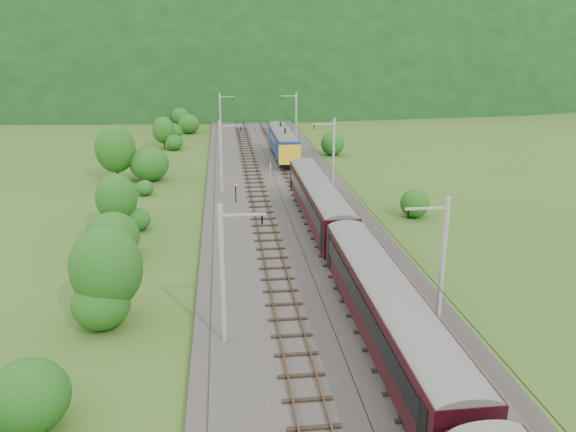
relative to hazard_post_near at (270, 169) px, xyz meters
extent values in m
plane|color=#2B5119|center=(0.13, -40.15, -1.04)|extent=(600.00, 600.00, 0.00)
cube|color=#38332D|center=(0.13, -30.15, -0.89)|extent=(14.00, 220.00, 0.30)
cube|color=#543524|center=(-2.98, -30.15, -0.55)|extent=(0.08, 220.00, 0.15)
cube|color=#543524|center=(-1.55, -30.15, -0.55)|extent=(0.08, 220.00, 0.15)
cube|color=black|center=(-2.27, -30.15, -0.68)|extent=(2.40, 220.00, 0.12)
cube|color=#543524|center=(1.82, -30.15, -0.55)|extent=(0.08, 220.00, 0.15)
cube|color=#543524|center=(3.25, -30.15, -0.55)|extent=(0.08, 220.00, 0.15)
cube|color=black|center=(2.53, -30.15, -0.68)|extent=(2.40, 220.00, 0.12)
cylinder|color=gray|center=(-6.07, -40.15, 3.26)|extent=(0.28, 0.28, 8.00)
cube|color=gray|center=(-4.87, -40.15, 6.66)|extent=(2.40, 0.12, 0.12)
cylinder|color=black|center=(-3.87, -40.15, 6.36)|extent=(0.10, 0.10, 0.50)
cylinder|color=gray|center=(-6.07, -8.15, 3.26)|extent=(0.28, 0.28, 8.00)
cube|color=gray|center=(-4.87, -8.15, 6.66)|extent=(2.40, 0.12, 0.12)
cylinder|color=black|center=(-3.87, -8.15, 6.36)|extent=(0.10, 0.10, 0.50)
cylinder|color=gray|center=(-6.07, 23.85, 3.26)|extent=(0.28, 0.28, 8.00)
cube|color=gray|center=(-4.87, 23.85, 6.66)|extent=(2.40, 0.12, 0.12)
cylinder|color=black|center=(-3.87, 23.85, 6.36)|extent=(0.10, 0.10, 0.50)
cylinder|color=gray|center=(-6.07, 55.85, 3.26)|extent=(0.28, 0.28, 8.00)
cube|color=gray|center=(-4.87, 55.85, 6.66)|extent=(2.40, 0.12, 0.12)
cylinder|color=black|center=(-3.87, 55.85, 6.36)|extent=(0.10, 0.10, 0.50)
cylinder|color=gray|center=(-6.07, 87.85, 3.26)|extent=(0.28, 0.28, 8.00)
cube|color=gray|center=(-4.87, 87.85, 6.66)|extent=(2.40, 0.12, 0.12)
cylinder|color=black|center=(-3.87, 87.85, 6.36)|extent=(0.10, 0.10, 0.50)
cylinder|color=gray|center=(6.33, -40.15, 3.26)|extent=(0.28, 0.28, 8.00)
cube|color=gray|center=(5.13, -40.15, 6.66)|extent=(2.40, 0.12, 0.12)
cylinder|color=black|center=(4.13, -40.15, 6.36)|extent=(0.10, 0.10, 0.50)
cylinder|color=gray|center=(6.33, -8.15, 3.26)|extent=(0.28, 0.28, 8.00)
cube|color=gray|center=(5.13, -8.15, 6.66)|extent=(2.40, 0.12, 0.12)
cylinder|color=black|center=(4.13, -8.15, 6.36)|extent=(0.10, 0.10, 0.50)
cylinder|color=gray|center=(6.33, 23.85, 3.26)|extent=(0.28, 0.28, 8.00)
cube|color=gray|center=(5.13, 23.85, 6.66)|extent=(2.40, 0.12, 0.12)
cylinder|color=black|center=(4.13, 23.85, 6.36)|extent=(0.10, 0.10, 0.50)
cylinder|color=gray|center=(6.33, 55.85, 3.26)|extent=(0.28, 0.28, 8.00)
cube|color=gray|center=(5.13, 55.85, 6.66)|extent=(2.40, 0.12, 0.12)
cylinder|color=black|center=(4.13, 55.85, 6.36)|extent=(0.10, 0.10, 0.50)
cylinder|color=gray|center=(6.33, 87.85, 3.26)|extent=(0.28, 0.28, 8.00)
cube|color=gray|center=(5.13, 87.85, 6.66)|extent=(2.40, 0.12, 0.12)
cylinder|color=black|center=(4.13, 87.85, 6.36)|extent=(0.10, 0.10, 0.50)
cylinder|color=black|center=(-2.27, -30.15, 6.06)|extent=(0.03, 198.00, 0.03)
cylinder|color=black|center=(2.53, -30.15, 6.06)|extent=(0.03, 198.00, 0.03)
ellipsoid|color=black|center=(0.13, 219.85, -1.04)|extent=(504.00, 360.00, 244.00)
ellipsoid|color=black|center=(-119.87, 259.85, -1.04)|extent=(336.00, 280.00, 132.00)
cube|color=black|center=(2.53, -42.35, 1.77)|extent=(2.71, 20.55, 2.80)
cylinder|color=slate|center=(2.53, -42.35, 3.03)|extent=(2.71, 20.45, 2.71)
cube|color=black|center=(1.16, -42.35, 2.11)|extent=(0.05, 18.09, 1.07)
cube|color=black|center=(3.91, -42.35, 2.11)|extent=(0.05, 18.09, 1.07)
cube|color=black|center=(2.53, -49.54, -0.05)|extent=(2.06, 2.99, 0.84)
cube|color=black|center=(2.53, -35.16, -0.05)|extent=(2.06, 2.99, 0.84)
cube|color=black|center=(2.53, -20.80, 1.77)|extent=(2.71, 20.55, 2.80)
cylinder|color=slate|center=(2.53, -20.80, 3.03)|extent=(2.71, 20.45, 2.71)
cube|color=black|center=(1.16, -20.80, 2.11)|extent=(0.05, 18.09, 1.07)
cube|color=black|center=(3.91, -20.80, 2.11)|extent=(0.05, 18.09, 1.07)
cube|color=black|center=(2.53, -28.00, -0.05)|extent=(2.06, 2.99, 0.84)
cube|color=black|center=(2.53, -13.61, -0.05)|extent=(2.06, 2.99, 0.84)
cube|color=navy|center=(2.53, 9.15, 1.77)|extent=(2.71, 16.82, 2.80)
cylinder|color=slate|center=(2.53, 9.15, 3.03)|extent=(2.71, 16.73, 2.71)
cube|color=black|center=(1.16, 9.15, 2.11)|extent=(0.05, 14.80, 1.07)
cube|color=black|center=(3.91, 9.15, 2.11)|extent=(0.05, 14.80, 1.07)
cube|color=black|center=(2.53, 3.27, -0.05)|extent=(2.06, 2.99, 0.84)
cube|color=black|center=(2.53, 15.04, -0.05)|extent=(2.06, 2.99, 0.84)
cube|color=gold|center=(2.53, 17.36, 1.58)|extent=(2.76, 0.50, 2.52)
cube|color=gold|center=(2.53, 0.95, 1.58)|extent=(2.76, 0.50, 2.52)
cube|color=black|center=(2.53, 12.15, 3.69)|extent=(0.08, 1.60, 0.84)
cylinder|color=red|center=(0.00, 0.00, 0.00)|extent=(0.16, 0.16, 1.48)
cylinder|color=red|center=(0.58, 19.77, -0.03)|extent=(0.15, 0.15, 1.43)
cylinder|color=black|center=(-4.66, -12.19, 0.19)|extent=(0.13, 0.13, 1.87)
sphere|color=red|center=(-4.66, -12.19, 1.17)|extent=(0.22, 0.22, 0.22)
ellipsoid|color=#1A4D14|center=(-14.62, -46.28, 0.59)|extent=(3.63, 3.63, 3.27)
ellipsoid|color=#1A4D14|center=(-13.29, -37.23, 0.50)|extent=(3.43, 3.43, 3.08)
ellipsoid|color=#1A4D14|center=(-14.59, -25.88, 0.83)|extent=(4.16, 4.16, 3.75)
ellipsoid|color=#1A4D14|center=(-13.65, -19.16, -0.02)|extent=(2.28, 2.28, 2.05)
ellipsoid|color=#1A4D14|center=(-14.52, -7.09, -0.18)|extent=(1.92, 1.92, 1.73)
ellipsoid|color=#1A4D14|center=(-14.73, -0.21, 1.06)|extent=(4.67, 4.67, 4.20)
ellipsoid|color=#1A4D14|center=(-14.80, 9.42, -0.14)|extent=(2.01, 2.01, 1.81)
ellipsoid|color=#1A4D14|center=(-13.32, 19.48, 0.16)|extent=(2.68, 2.68, 2.41)
ellipsoid|color=#1A4D14|center=(-14.26, 29.22, 0.38)|extent=(3.15, 3.15, 2.84)
ellipsoid|color=#1A4D14|center=(-11.87, 35.56, 0.71)|extent=(3.90, 3.90, 3.51)
ellipsoid|color=#1A4D14|center=(-14.16, 47.70, 0.64)|extent=(3.74, 3.74, 3.37)
ellipsoid|color=#1A4D14|center=(-11.93, 56.45, -0.07)|extent=(2.16, 2.16, 1.95)
cylinder|color=black|center=(-12.92, -36.55, 0.62)|extent=(0.24, 0.24, 3.33)
ellipsoid|color=#1A4D14|center=(-12.92, -36.55, 2.52)|extent=(4.28, 4.28, 5.14)
cylinder|color=black|center=(-15.36, -18.98, 0.38)|extent=(0.24, 0.24, 2.84)
ellipsoid|color=#1A4D14|center=(-15.36, -18.98, 2.00)|extent=(3.65, 3.65, 4.38)
cylinder|color=black|center=(-18.63, 0.01, 0.80)|extent=(0.24, 0.24, 3.69)
ellipsoid|color=#1A4D14|center=(-18.63, 0.01, 2.91)|extent=(4.74, 4.74, 5.69)
cylinder|color=black|center=(-15.00, 21.05, 0.31)|extent=(0.24, 0.24, 2.71)
ellipsoid|color=#1A4D14|center=(-15.00, 21.05, 1.87)|extent=(3.49, 3.49, 4.19)
ellipsoid|color=#1A4D14|center=(12.40, -18.23, 0.22)|extent=(2.81, 2.81, 2.53)
ellipsoid|color=#1A4D14|center=(10.35, 12.72, 0.53)|extent=(3.49, 3.49, 3.14)
camera|label=1|loc=(-5.77, -68.38, 15.47)|focal=35.00mm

